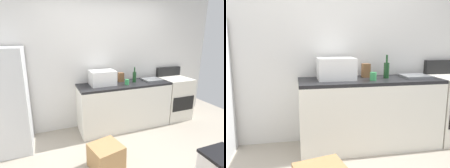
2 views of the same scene
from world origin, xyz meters
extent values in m
cube|color=silver|center=(0.00, 1.55, 1.30)|extent=(5.00, 0.10, 2.60)
cube|color=silver|center=(0.30, 1.20, 0.43)|extent=(1.80, 0.60, 0.86)
cube|color=black|center=(0.30, 1.20, 0.88)|extent=(1.80, 0.60, 0.04)
cube|color=black|center=(1.52, 1.46, 1.00)|extent=(0.60, 0.08, 0.20)
cube|color=white|center=(-0.13, 1.25, 1.04)|extent=(0.46, 0.34, 0.27)
cube|color=slate|center=(0.93, 1.22, 0.92)|extent=(0.36, 0.32, 0.03)
cylinder|color=#193F1E|center=(0.53, 1.23, 1.00)|extent=(0.07, 0.07, 0.20)
cylinder|color=#193F1E|center=(0.53, 1.23, 1.15)|extent=(0.03, 0.03, 0.10)
cylinder|color=#338C4C|center=(0.30, 1.10, 0.95)|extent=(0.08, 0.08, 0.10)
cube|color=brown|center=(0.29, 1.35, 0.99)|extent=(0.10, 0.10, 0.18)
camera|label=1|loc=(-1.15, -1.91, 1.81)|focal=29.41mm
camera|label=2|loc=(-0.62, -1.51, 1.38)|focal=36.28mm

